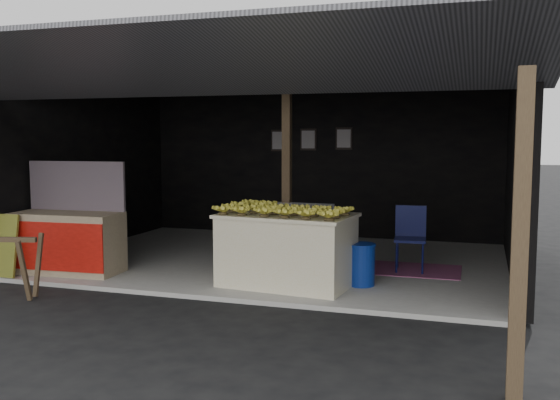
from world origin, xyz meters
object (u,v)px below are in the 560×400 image
(water_barrel, at_px, (361,266))
(sawhorse, at_px, (6,260))
(plastic_chair, at_px, (410,232))
(neighbor_stall, at_px, (68,239))
(white_crate, at_px, (299,239))
(banana_table, at_px, (287,249))

(water_barrel, bearing_deg, sawhorse, -155.73)
(plastic_chair, bearing_deg, water_barrel, -118.78)
(neighbor_stall, height_order, water_barrel, neighbor_stall)
(neighbor_stall, bearing_deg, white_crate, 14.12)
(sawhorse, relative_size, plastic_chair, 0.90)
(banana_table, height_order, sawhorse, banana_table)
(banana_table, xyz_separation_m, sawhorse, (-3.12, -1.54, -0.04))
(white_crate, bearing_deg, banana_table, -84.48)
(white_crate, relative_size, plastic_chair, 1.04)
(plastic_chair, bearing_deg, neighbor_stall, -165.44)
(banana_table, distance_m, sawhorse, 3.48)
(white_crate, distance_m, neighbor_stall, 3.30)
(neighbor_stall, height_order, plastic_chair, neighbor_stall)
(white_crate, xyz_separation_m, water_barrel, (0.98, -0.49, -0.22))
(plastic_chair, bearing_deg, sawhorse, -151.99)
(white_crate, xyz_separation_m, sawhorse, (-3.06, -2.32, -0.05))
(banana_table, height_order, white_crate, white_crate)
(neighbor_stall, bearing_deg, banana_table, 0.36)
(sawhorse, height_order, water_barrel, sawhorse)
(plastic_chair, bearing_deg, white_crate, -161.58)
(white_crate, bearing_deg, water_barrel, -25.49)
(neighbor_stall, relative_size, plastic_chair, 1.69)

